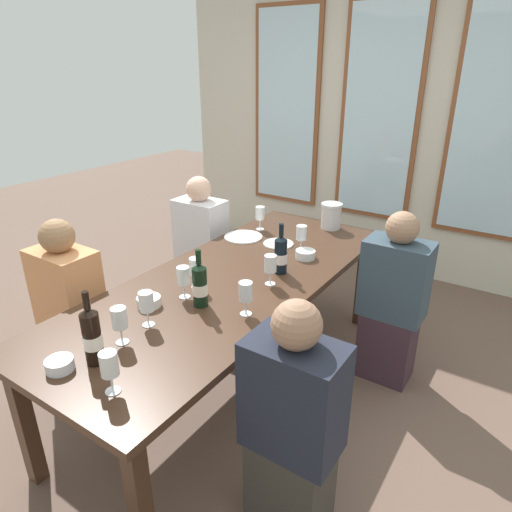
{
  "coord_description": "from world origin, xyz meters",
  "views": [
    {
      "loc": [
        1.41,
        -1.87,
        1.88
      ],
      "look_at": [
        0.0,
        0.24,
        0.79
      ],
      "focal_mm": 31.78,
      "sensor_mm": 36.0,
      "label": 1
    }
  ],
  "objects": [
    {
      "name": "ground_plane",
      "position": [
        0.0,
        0.0,
        0.0
      ],
      "size": [
        12.0,
        12.0,
        0.0
      ],
      "primitive_type": "plane",
      "color": "brown"
    },
    {
      "name": "back_wall_with_windows",
      "position": [
        0.0,
        2.26,
        1.45
      ],
      "size": [
        4.15,
        0.1,
        2.9
      ],
      "color": "beige",
      "rests_on": "ground"
    },
    {
      "name": "dining_table",
      "position": [
        0.0,
        0.0,
        0.67
      ],
      "size": [
        0.95,
        2.43,
        0.74
      ],
      "color": "#41291B",
      "rests_on": "ground"
    },
    {
      "name": "white_plate_0",
      "position": [
        -0.05,
        0.59,
        0.74
      ],
      "size": [
        0.2,
        0.2,
        0.01
      ],
      "primitive_type": "cylinder",
      "color": "white",
      "rests_on": "dining_table"
    },
    {
      "name": "white_plate_1",
      "position": [
        -0.32,
        0.56,
        0.74
      ],
      "size": [
        0.27,
        0.27,
        0.01
      ],
      "primitive_type": "cylinder",
      "color": "white",
      "rests_on": "dining_table"
    },
    {
      "name": "metal_pitcher",
      "position": [
        0.11,
        1.08,
        0.84
      ],
      "size": [
        0.16,
        0.16,
        0.19
      ],
      "color": "silver",
      "rests_on": "dining_table"
    },
    {
      "name": "wine_bottle_0",
      "position": [
        0.05,
        -0.35,
        0.86
      ],
      "size": [
        0.08,
        0.08,
        0.31
      ],
      "color": "black",
      "rests_on": "dining_table"
    },
    {
      "name": "wine_bottle_1",
      "position": [
        0.0,
        -0.95,
        0.87
      ],
      "size": [
        0.08,
        0.08,
        0.33
      ],
      "color": "black",
      "rests_on": "dining_table"
    },
    {
      "name": "wine_bottle_2",
      "position": [
        0.19,
        0.21,
        0.85
      ],
      "size": [
        0.08,
        0.08,
        0.3
      ],
      "color": "black",
      "rests_on": "dining_table"
    },
    {
      "name": "tasting_bowl_0",
      "position": [
        -0.16,
        -0.5,
        0.77
      ],
      "size": [
        0.12,
        0.12,
        0.05
      ],
      "primitive_type": "cylinder",
      "color": "white",
      "rests_on": "dining_table"
    },
    {
      "name": "tasting_bowl_1",
      "position": [
        -0.08,
        -1.07,
        0.76
      ],
      "size": [
        0.11,
        0.11,
        0.05
      ],
      "primitive_type": "cylinder",
      "color": "white",
      "rests_on": "dining_table"
    },
    {
      "name": "tasting_bowl_2",
      "position": [
        0.21,
        0.48,
        0.77
      ],
      "size": [
        0.13,
        0.13,
        0.05
      ],
      "primitive_type": "cylinder",
      "color": "white",
      "rests_on": "dining_table"
    },
    {
      "name": "wine_glass_0",
      "position": [
        -0.03,
        -0.63,
        0.86
      ],
      "size": [
        0.07,
        0.07,
        0.17
      ],
      "color": "white",
      "rests_on": "dining_table"
    },
    {
      "name": "wine_glass_1",
      "position": [
        -0.1,
        -0.2,
        0.86
      ],
      "size": [
        0.07,
        0.07,
        0.17
      ],
      "color": "white",
      "rests_on": "dining_table"
    },
    {
      "name": "wine_glass_2",
      "position": [
        0.13,
        0.57,
        0.86
      ],
      "size": [
        0.07,
        0.07,
        0.17
      ],
      "color": "white",
      "rests_on": "dining_table"
    },
    {
      "name": "wine_glass_3",
      "position": [
        -0.02,
        -0.8,
        0.86
      ],
      "size": [
        0.07,
        0.07,
        0.17
      ],
      "color": "white",
      "rests_on": "dining_table"
    },
    {
      "name": "wine_glass_4",
      "position": [
        -0.32,
        0.77,
        0.86
      ],
      "size": [
        0.07,
        0.07,
        0.17
      ],
      "color": "white",
      "rests_on": "dining_table"
    },
    {
      "name": "wine_glass_5",
      "position": [
        0.2,
        -1.04,
        0.86
      ],
      "size": [
        0.07,
        0.07,
        0.17
      ],
      "color": "white",
      "rests_on": "dining_table"
    },
    {
      "name": "wine_glass_6",
      "position": [
        0.22,
        0.05,
        0.86
      ],
      "size": [
        0.07,
        0.07,
        0.17
      ],
      "color": "white",
      "rests_on": "dining_table"
    },
    {
      "name": "wine_glass_7",
      "position": [
        -0.07,
        -0.33,
        0.86
      ],
      "size": [
        0.07,
        0.07,
        0.17
      ],
      "color": "white",
      "rests_on": "dining_table"
    },
    {
      "name": "wine_glass_8",
      "position": [
        0.29,
        -0.29,
        0.86
      ],
      "size": [
        0.07,
        0.07,
        0.17
      ],
      "color": "white",
      "rests_on": "dining_table"
    },
    {
      "name": "seated_person_0",
      "position": [
        -0.76,
        0.61,
        0.53
      ],
      "size": [
        0.38,
        0.24,
        1.11
      ],
      "color": "#2F3932",
      "rests_on": "ground"
    },
    {
      "name": "seated_person_1",
      "position": [
        0.76,
        0.6,
        0.53
      ],
      "size": [
        0.38,
        0.24,
        1.11
      ],
      "color": "#392630",
      "rests_on": "ground"
    },
    {
      "name": "seated_person_2",
      "position": [
        -0.76,
        -0.57,
        0.53
      ],
      "size": [
        0.38,
        0.24,
        1.11
      ],
      "color": "#29312F",
      "rests_on": "ground"
    },
    {
      "name": "seated_person_3",
      "position": [
        0.76,
        -0.63,
        0.53
      ],
      "size": [
        0.38,
        0.24,
        1.11
      ],
      "color": "#35312C",
      "rests_on": "ground"
    }
  ]
}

